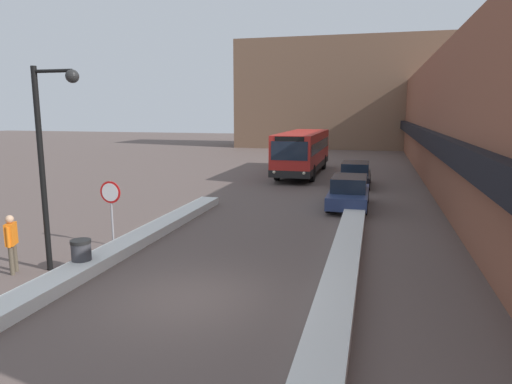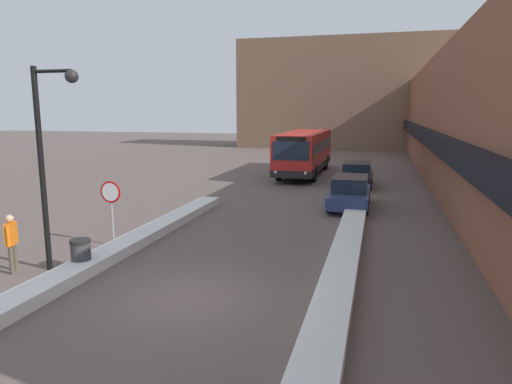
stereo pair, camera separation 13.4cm
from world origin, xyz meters
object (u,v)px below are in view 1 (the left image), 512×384
parked_car_front (349,192)px  parked_car_middle (355,174)px  stop_sign (111,199)px  street_lamp (49,146)px  pedestrian (11,239)px  trash_bin (81,256)px  city_bus (303,151)px

parked_car_front → parked_car_middle: size_ratio=1.03×
stop_sign → street_lamp: (-0.14, -2.66, 2.01)m
street_lamp → pedestrian: bearing=-156.0°
parked_car_front → stop_sign: 11.43m
parked_car_front → trash_bin: bearing=-122.2°
stop_sign → street_lamp: size_ratio=0.39×
street_lamp → trash_bin: (0.70, 0.13, -3.17)m
city_bus → stop_sign: bearing=-100.3°
pedestrian → street_lamp: bearing=90.2°
city_bus → parked_car_front: 11.68m
parked_car_middle → trash_bin: bearing=-111.5°
stop_sign → trash_bin: (0.56, -2.53, -1.16)m
city_bus → street_lamp: (-3.70, -22.15, 1.95)m
stop_sign → trash_bin: stop_sign is taller
city_bus → pedestrian: (-4.81, -22.64, -0.68)m
parked_car_middle → street_lamp: (-7.67, -17.82, 2.92)m
parked_car_middle → trash_bin: size_ratio=4.63×
street_lamp → pedestrian: (-1.11, -0.50, -2.62)m
city_bus → parked_car_middle: bearing=-47.4°
stop_sign → pedestrian: bearing=-111.7°
parked_car_front → parked_car_middle: bearing=90.0°
street_lamp → trash_bin: bearing=10.1°
parked_car_middle → pedestrian: bearing=-115.6°
parked_car_middle → street_lamp: size_ratio=0.76×
city_bus → parked_car_middle: (3.98, -4.33, -0.98)m
street_lamp → trash_bin: size_ratio=6.14×
city_bus → street_lamp: street_lamp is taller
parked_car_middle → pedestrian: size_ratio=2.57×
trash_bin → parked_car_front: bearing=57.8°
parked_car_front → pedestrian: size_ratio=2.65×
trash_bin → pedestrian: bearing=-161.1°
parked_car_front → pedestrian: 14.64m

